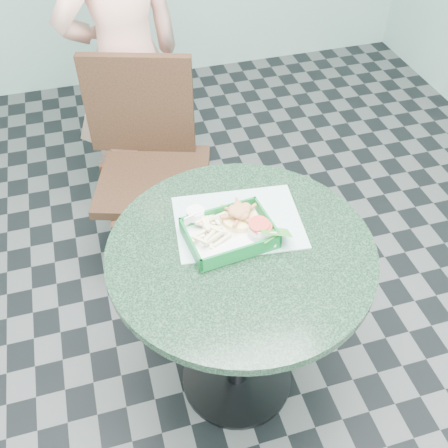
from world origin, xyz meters
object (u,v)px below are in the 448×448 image
object	(u,v)px
dining_chair	(148,153)
sauce_ramekin	(198,215)
crab_sandwich	(242,219)
diner_person	(125,54)
cafe_table	(240,288)
food_basket	(229,240)

from	to	relation	value
dining_chair	sauce_ramekin	bearing A→B (deg)	-67.73
crab_sandwich	sauce_ramekin	xyz separation A→B (m)	(-0.13, 0.05, 0.00)
dining_chair	diner_person	xyz separation A→B (m)	(-0.01, 0.30, 0.31)
cafe_table	sauce_ramekin	size ratio (longest dim) A/B	14.70
crab_sandwich	cafe_table	bearing A→B (deg)	-108.76
cafe_table	sauce_ramekin	xyz separation A→B (m)	(-0.09, 0.14, 0.22)
food_basket	sauce_ramekin	xyz separation A→B (m)	(-0.07, 0.10, 0.03)
food_basket	crab_sandwich	world-z (taller)	crab_sandwich
cafe_table	food_basket	size ratio (longest dim) A/B	3.17
cafe_table	diner_person	xyz separation A→B (m)	(-0.16, 1.16, 0.27)
diner_person	food_basket	bearing A→B (deg)	77.65
food_basket	cafe_table	bearing A→B (deg)	-60.83
cafe_table	crab_sandwich	distance (m)	0.24
cafe_table	dining_chair	xyz separation A→B (m)	(-0.15, 0.86, -0.05)
cafe_table	diner_person	bearing A→B (deg)	97.98
dining_chair	sauce_ramekin	size ratio (longest dim) A/B	16.84
cafe_table	dining_chair	size ratio (longest dim) A/B	0.87
food_basket	crab_sandwich	bearing A→B (deg)	41.38
diner_person	sauce_ramekin	bearing A→B (deg)	74.37
dining_chair	food_basket	bearing A→B (deg)	-63.31
crab_sandwich	diner_person	bearing A→B (deg)	100.22
food_basket	crab_sandwich	xyz separation A→B (m)	(0.05, 0.05, 0.03)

